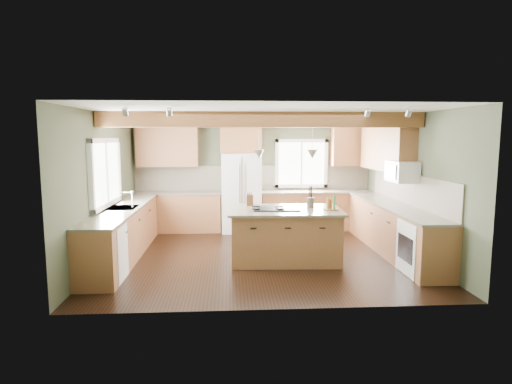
{
  "coord_description": "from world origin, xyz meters",
  "views": [
    {
      "loc": [
        -0.58,
        -7.67,
        2.17
      ],
      "look_at": [
        -0.08,
        0.3,
        1.15
      ],
      "focal_mm": 30.0,
      "sensor_mm": 36.0,
      "label": 1
    }
  ],
  "objects": [
    {
      "name": "cooktop",
      "position": [
        0.25,
        -0.3,
        0.93
      ],
      "size": [
        0.82,
        0.57,
        0.02
      ],
      "primitive_type": "cube",
      "rotation": [
        0.0,
        0.0,
        -0.05
      ],
      "color": "black",
      "rests_on": "island_top"
    },
    {
      "name": "upper_cab_over_fridge",
      "position": [
        -0.3,
        2.33,
        2.15
      ],
      "size": [
        0.96,
        0.35,
        0.7
      ],
      "primitive_type": "cube",
      "color": "brown",
      "rests_on": "wall_back"
    },
    {
      "name": "counter_back_left",
      "position": [
        -1.79,
        2.2,
        0.9
      ],
      "size": [
        2.06,
        0.64,
        0.04
      ],
      "primitive_type": "cube",
      "color": "#4F473A",
      "rests_on": "base_cab_back_left"
    },
    {
      "name": "upper_cab_back_left",
      "position": [
        -1.99,
        2.33,
        1.95
      ],
      "size": [
        1.4,
        0.35,
        0.9
      ],
      "primitive_type": "cube",
      "color": "brown",
      "rests_on": "wall_back"
    },
    {
      "name": "wall_left",
      "position": [
        -2.8,
        0.0,
        1.3
      ],
      "size": [
        0.0,
        5.0,
        5.0
      ],
      "primitive_type": "plane",
      "rotation": [
        1.57,
        0.0,
        1.57
      ],
      "color": "#414A34",
      "rests_on": "ground"
    },
    {
      "name": "backsplash_back",
      "position": [
        0.0,
        2.48,
        1.21
      ],
      "size": [
        5.58,
        0.03,
        0.58
      ],
      "primitive_type": "cube",
      "color": "brown",
      "rests_on": "wall_back"
    },
    {
      "name": "backsplash_right",
      "position": [
        2.78,
        0.05,
        1.21
      ],
      "size": [
        0.03,
        3.7,
        0.58
      ],
      "primitive_type": "cube",
      "color": "brown",
      "rests_on": "wall_right"
    },
    {
      "name": "base_cab_left",
      "position": [
        -2.5,
        0.05,
        0.44
      ],
      "size": [
        0.6,
        3.7,
        0.88
      ],
      "primitive_type": "cube",
      "color": "brown",
      "rests_on": "floor"
    },
    {
      "name": "island_top",
      "position": [
        0.4,
        -0.31,
        0.9
      ],
      "size": [
        2.03,
        1.34,
        0.04
      ],
      "primitive_type": "cube",
      "rotation": [
        0.0,
        0.0,
        -0.05
      ],
      "color": "#4F473A",
      "rests_on": "island"
    },
    {
      "name": "wall_back",
      "position": [
        0.0,
        2.5,
        1.3
      ],
      "size": [
        5.6,
        0.0,
        5.6
      ],
      "primitive_type": "plane",
      "rotation": [
        1.57,
        0.0,
        0.0
      ],
      "color": "#414A34",
      "rests_on": "ground"
    },
    {
      "name": "base_cab_back_left",
      "position": [
        -1.79,
        2.2,
        0.44
      ],
      "size": [
        2.02,
        0.6,
        0.88
      ],
      "primitive_type": "cube",
      "color": "brown",
      "rests_on": "floor"
    },
    {
      "name": "bottle_tray",
      "position": [
        1.19,
        -0.43,
        1.04
      ],
      "size": [
        0.34,
        0.34,
        0.24
      ],
      "primitive_type": null,
      "rotation": [
        0.0,
        0.0,
        -0.37
      ],
      "color": "brown",
      "rests_on": "island_top"
    },
    {
      "name": "window_back",
      "position": [
        1.15,
        2.48,
        1.55
      ],
      "size": [
        1.1,
        0.04,
        1.0
      ],
      "primitive_type": "cube",
      "color": "white",
      "rests_on": "wall_back"
    },
    {
      "name": "faucet",
      "position": [
        -2.32,
        0.05,
        1.05
      ],
      "size": [
        0.02,
        0.02,
        0.28
      ],
      "primitive_type": "cylinder",
      "color": "#B2B2B7",
      "rests_on": "sink"
    },
    {
      "name": "counter_back_right",
      "position": [
        1.49,
        2.2,
        0.9
      ],
      "size": [
        2.66,
        0.64,
        0.04
      ],
      "primitive_type": "cube",
      "color": "#4F473A",
      "rests_on": "base_cab_back_right"
    },
    {
      "name": "base_cab_back_right",
      "position": [
        1.49,
        2.2,
        0.44
      ],
      "size": [
        2.62,
        0.6,
        0.88
      ],
      "primitive_type": "cube",
      "color": "brown",
      "rests_on": "floor"
    },
    {
      "name": "counter_right",
      "position": [
        2.5,
        0.05,
        0.9
      ],
      "size": [
        0.64,
        3.74,
        0.04
      ],
      "primitive_type": "cube",
      "color": "#4F473A",
      "rests_on": "base_cab_right"
    },
    {
      "name": "ceiling_beam",
      "position": [
        0.0,
        -0.31,
        2.47
      ],
      "size": [
        5.55,
        0.26,
        0.26
      ],
      "primitive_type": "cube",
      "color": "brown",
      "rests_on": "ceiling"
    },
    {
      "name": "upper_cab_back_corner",
      "position": [
        2.3,
        2.33,
        1.95
      ],
      "size": [
        0.9,
        0.35,
        0.9
      ],
      "primitive_type": "cube",
      "color": "brown",
      "rests_on": "wall_back"
    },
    {
      "name": "knife_block",
      "position": [
        -0.2,
        0.11,
        1.02
      ],
      "size": [
        0.13,
        0.1,
        0.2
      ],
      "primitive_type": "cube",
      "rotation": [
        0.0,
        0.0,
        0.09
      ],
      "color": "brown",
      "rests_on": "island_top"
    },
    {
      "name": "oven",
      "position": [
        2.49,
        -1.25,
        0.43
      ],
      "size": [
        0.6,
        0.72,
        0.84
      ],
      "primitive_type": "cube",
      "color": "white",
      "rests_on": "floor"
    },
    {
      "name": "wall_right",
      "position": [
        2.8,
        0.0,
        1.3
      ],
      "size": [
        0.0,
        5.0,
        5.0
      ],
      "primitive_type": "plane",
      "rotation": [
        1.57,
        0.0,
        -1.57
      ],
      "color": "#414A34",
      "rests_on": "ground"
    },
    {
      "name": "ceiling",
      "position": [
        0.0,
        0.0,
        2.6
      ],
      "size": [
        5.6,
        5.6,
        0.0
      ],
      "primitive_type": "plane",
      "rotation": [
        3.14,
        0.0,
        0.0
      ],
      "color": "silver",
      "rests_on": "wall_back"
    },
    {
      "name": "upper_cab_right",
      "position": [
        2.62,
        0.9,
        1.95
      ],
      "size": [
        0.35,
        2.2,
        0.9
      ],
      "primitive_type": "cube",
      "color": "brown",
      "rests_on": "wall_right"
    },
    {
      "name": "sink",
      "position": [
        -2.5,
        0.05,
        0.91
      ],
      "size": [
        0.5,
        0.65,
        0.03
      ],
      "primitive_type": "cube",
      "color": "#262628",
      "rests_on": "counter_left"
    },
    {
      "name": "refrigerator",
      "position": [
        -0.3,
        2.12,
        0.9
      ],
      "size": [
        0.9,
        0.74,
        1.8
      ],
      "primitive_type": "cube",
      "color": "silver",
      "rests_on": "floor"
    },
    {
      "name": "pendant_right",
      "position": [
        0.86,
        -0.33,
        1.88
      ],
      "size": [
        0.18,
        0.18,
        0.16
      ],
      "primitive_type": "cone",
      "rotation": [
        3.14,
        0.0,
        0.0
      ],
      "color": "#B2B2B7",
      "rests_on": "ceiling"
    },
    {
      "name": "pendant_left",
      "position": [
        -0.06,
        -0.29,
        1.88
      ],
      "size": [
        0.18,
        0.18,
        0.16
      ],
      "primitive_type": "cone",
      "rotation": [
        3.14,
        0.0,
        0.0
      ],
      "color": "#B2B2B7",
      "rests_on": "ceiling"
    },
    {
      "name": "microwave",
      "position": [
        2.58,
        -0.05,
        1.55
      ],
      "size": [
        0.4,
        0.7,
        0.38
      ],
      "primitive_type": "cube",
      "color": "white",
      "rests_on": "wall_right"
    },
    {
      "name": "counter_left",
      "position": [
        -2.5,
        0.05,
        0.9
      ],
      "size": [
        0.64,
        3.74,
        0.04
      ],
      "primitive_type": "cube",
      "color": "#4F473A",
      "rests_on": "base_cab_left"
    },
    {
      "name": "soffit_trim",
      "position": [
        0.0,
        2.4,
        2.54
      ],
      "size": [
        5.55,
        0.2,
        0.1
      ],
      "primitive_type": "cube",
      "color": "brown",
      "rests_on": "ceiling"
    },
    {
      "name": "window_left",
      "position": [
        -2.78,
        0.05,
        1.55
      ],
      "size": [
        0.04,
        1.6,
        1.05
      ],
      "primitive_type": "cube",
      "color": "white",
      "rests_on": "wall_left"
    },
    {
      "name": "floor",
      "position": [
        0.0,
        0.0,
        0.0
      ],
      "size": [
        5.6,
        5.6,
        0.0
      ],
      "primitive_type": "plane",
      "color": "black",
      "rests_on": "ground"
    },
    {
      "name": "dishwasher",
      "position": [
        -2.49,
        -1.25,
        0.43
      ],
      "size": [
        0.6,
        0.6,
        0.84
      ],
      "primitive_type": "cube",
      "color": "white",
      "rests_on": "floor"
    },
    {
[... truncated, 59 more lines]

